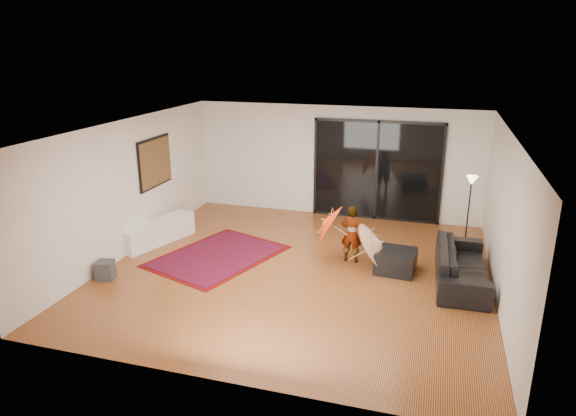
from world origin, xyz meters
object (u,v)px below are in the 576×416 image
at_px(sofa, 462,265).
at_px(media_console, 158,232).
at_px(child, 351,234).
at_px(ottoman, 396,261).

bearing_deg(sofa, media_console, 87.12).
xyz_separation_m(media_console, sofa, (6.20, -0.14, 0.08)).
distance_m(media_console, child, 4.16).
xyz_separation_m(media_console, ottoman, (5.03, -0.03, -0.04)).
bearing_deg(sofa, ottoman, 82.89).
bearing_deg(child, media_console, 5.44).
distance_m(media_console, ottoman, 5.03).
bearing_deg(ottoman, media_console, 179.70).
bearing_deg(child, ottoman, 167.98).
height_order(media_console, child, child).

